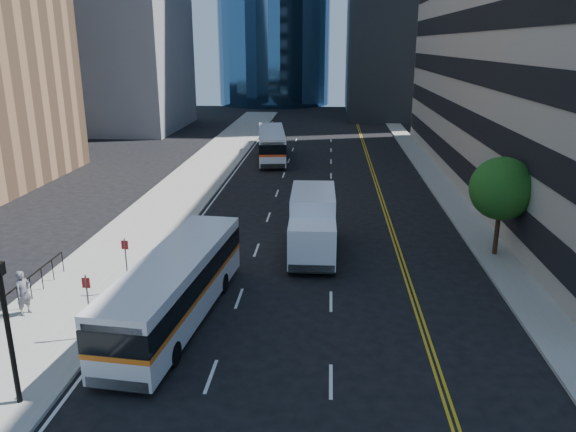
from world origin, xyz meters
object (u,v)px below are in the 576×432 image
object	(u,v)px
street_tree	(502,189)
pedestrian	(24,293)
bus_rear	(272,144)
lamp_post	(8,326)
bus_front	(176,286)
box_truck	(313,223)

from	to	relation	value
street_tree	pedestrian	xyz separation A→B (m)	(-20.82, -8.35, -2.56)
bus_rear	lamp_post	bearing A→B (deg)	-102.56
bus_front	box_truck	bearing A→B (deg)	62.69
bus_front	box_truck	world-z (taller)	box_truck
pedestrian	bus_front	bearing A→B (deg)	-67.12
box_truck	lamp_post	bearing A→B (deg)	-122.87
lamp_post	box_truck	distance (m)	16.18
box_truck	street_tree	bearing A→B (deg)	0.58
lamp_post	bus_rear	xyz separation A→B (m)	(3.82, 38.57, -1.20)
bus_front	pedestrian	bearing A→B (deg)	-172.41
lamp_post	pedestrian	bearing A→B (deg)	116.52
lamp_post	pedestrian	distance (m)	6.52
bus_rear	box_truck	distance (m)	25.28
street_tree	pedestrian	distance (m)	22.58
lamp_post	pedestrian	xyz separation A→B (m)	(-2.82, 5.65, -1.65)
bus_rear	pedestrian	size ratio (longest dim) A/B	5.95
bus_front	bus_rear	world-z (taller)	bus_rear
lamp_post	box_truck	world-z (taller)	lamp_post
street_tree	box_truck	xyz separation A→B (m)	(-9.49, -0.27, -1.95)
lamp_post	bus_front	xyz separation A→B (m)	(3.39, 5.85, -1.22)
street_tree	bus_rear	world-z (taller)	street_tree
box_truck	pedestrian	distance (m)	13.93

